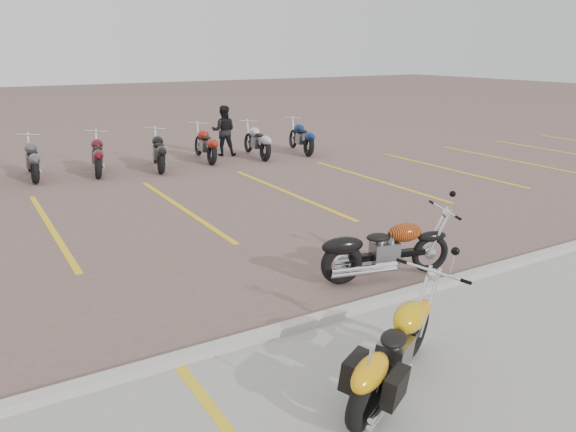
# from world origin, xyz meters

# --- Properties ---
(ground) EXTENTS (100.00, 100.00, 0.00)m
(ground) POSITION_xyz_m (0.00, 0.00, 0.00)
(ground) COLOR brown
(ground) RESTS_ON ground
(concrete_apron) EXTENTS (60.00, 5.00, 0.01)m
(concrete_apron) POSITION_xyz_m (0.00, -4.50, 0.01)
(concrete_apron) COLOR #9E9B93
(concrete_apron) RESTS_ON ground
(curb) EXTENTS (60.00, 0.18, 0.12)m
(curb) POSITION_xyz_m (0.00, -2.00, 0.06)
(curb) COLOR #ADAAA3
(curb) RESTS_ON ground
(parking_stripes) EXTENTS (38.00, 5.50, 0.01)m
(parking_stripes) POSITION_xyz_m (0.00, 4.00, 0.00)
(parking_stripes) COLOR gold
(parking_stripes) RESTS_ON ground
(yellow_cruiser) EXTENTS (1.89, 1.11, 0.86)m
(yellow_cruiser) POSITION_xyz_m (-0.62, -3.57, 0.43)
(yellow_cruiser) COLOR black
(yellow_cruiser) RESTS_ON ground
(flame_cruiser) EXTENTS (2.07, 0.64, 0.86)m
(flame_cruiser) POSITION_xyz_m (1.23, -1.27, 0.43)
(flame_cruiser) COLOR black
(flame_cruiser) RESTS_ON ground
(person_b) EXTENTS (0.98, 0.91, 1.61)m
(person_b) POSITION_xyz_m (3.44, 9.31, 0.81)
(person_b) COLOR black
(person_b) RESTS_ON ground
(bg_bike_row) EXTENTS (15.75, 2.07, 1.10)m
(bg_bike_row) POSITION_xyz_m (-1.58, 8.63, 0.55)
(bg_bike_row) COLOR black
(bg_bike_row) RESTS_ON ground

